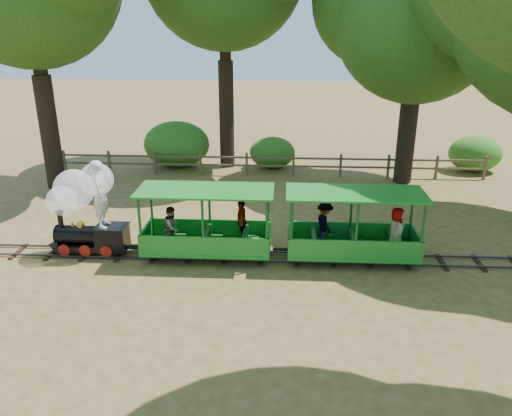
# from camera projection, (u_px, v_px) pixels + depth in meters

# --- Properties ---
(ground) EXTENTS (90.00, 90.00, 0.00)m
(ground) POSITION_uv_depth(u_px,v_px,m) (261.00, 258.00, 14.01)
(ground) COLOR #A47C46
(ground) RESTS_ON ground
(track) EXTENTS (22.00, 1.00, 0.10)m
(track) POSITION_uv_depth(u_px,v_px,m) (261.00, 256.00, 13.98)
(track) COLOR #3F3D3A
(track) RESTS_ON ground
(locomotive) EXTENTS (2.35, 1.11, 2.83)m
(locomotive) POSITION_uv_depth(u_px,v_px,m) (83.00, 202.00, 13.78)
(locomotive) COLOR black
(locomotive) RESTS_ON ground
(carriage_front) EXTENTS (3.68, 1.50, 1.91)m
(carriage_front) POSITION_uv_depth(u_px,v_px,m) (207.00, 231.00, 13.82)
(carriage_front) COLOR #1D8525
(carriage_front) RESTS_ON track
(carriage_rear) EXTENTS (3.68, 1.50, 1.91)m
(carriage_rear) POSITION_uv_depth(u_px,v_px,m) (353.00, 233.00, 13.59)
(carriage_rear) COLOR #1D8525
(carriage_rear) RESTS_ON track
(oak_ne) EXTENTS (7.89, 6.95, 9.53)m
(oak_ne) POSITION_uv_depth(u_px,v_px,m) (419.00, 9.00, 18.45)
(oak_ne) COLOR #2D2116
(oak_ne) RESTS_ON ground
(fence) EXTENTS (18.10, 0.10, 1.00)m
(fence) POSITION_uv_depth(u_px,v_px,m) (270.00, 163.00, 21.28)
(fence) COLOR brown
(fence) RESTS_ON ground
(shrub_west) EXTENTS (2.61, 2.01, 1.81)m
(shrub_west) POSITION_uv_depth(u_px,v_px,m) (174.00, 147.00, 22.62)
(shrub_west) COLOR #2D6B1E
(shrub_west) RESTS_ON ground
(shrub_mid_w) EXTENTS (2.98, 2.30, 2.07)m
(shrub_mid_w) POSITION_uv_depth(u_px,v_px,m) (177.00, 144.00, 22.57)
(shrub_mid_w) COLOR #2D6B1E
(shrub_mid_w) RESTS_ON ground
(shrub_mid_e) EXTENTS (2.05, 1.57, 1.42)m
(shrub_mid_e) POSITION_uv_depth(u_px,v_px,m) (272.00, 153.00, 22.45)
(shrub_mid_e) COLOR #2D6B1E
(shrub_mid_e) RESTS_ON ground
(shrub_east) EXTENTS (2.30, 1.77, 1.59)m
(shrub_east) POSITION_uv_depth(u_px,v_px,m) (475.00, 153.00, 21.93)
(shrub_east) COLOR #2D6B1E
(shrub_east) RESTS_ON ground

